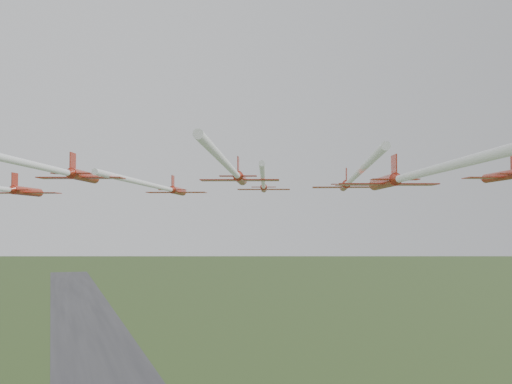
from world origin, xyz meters
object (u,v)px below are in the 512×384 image
object	(u,v)px
jet_row2_left	(165,188)
jet_row4_left	(45,167)
jet_lead	(263,184)
jet_row2_right	(351,180)
jet_row4_right	(438,168)
jet_row3_mid	(235,173)

from	to	relation	value
jet_row2_left	jet_row4_left	distance (m)	34.42
jet_lead	jet_row2_right	xyz separation A→B (m)	(5.25, -17.69, -0.38)
jet_row2_left	jet_row4_right	size ratio (longest dim) A/B	0.66
jet_row4_left	jet_row4_right	size ratio (longest dim) A/B	0.70
jet_row4_left	jet_row4_right	world-z (taller)	jet_row4_left
jet_lead	jet_row4_left	xyz separation A→B (m)	(-29.84, -34.62, -1.02)
jet_lead	jet_row3_mid	world-z (taller)	jet_row3_mid
jet_row3_mid	jet_lead	bearing A→B (deg)	84.16
jet_row2_right	jet_row4_right	world-z (taller)	jet_row2_right
jet_row2_right	jet_row2_left	bearing A→B (deg)	167.74
jet_row2_right	jet_row4_left	world-z (taller)	jet_row2_right
jet_row3_mid	jet_row4_right	distance (m)	28.76
jet_lead	jet_row3_mid	bearing A→B (deg)	-96.98
jet_row2_left	jet_row3_mid	bearing A→B (deg)	-54.78
jet_lead	jet_row4_right	size ratio (longest dim) A/B	0.80
jet_row4_left	jet_row4_right	distance (m)	30.10
jet_row2_right	jet_row4_right	size ratio (longest dim) A/B	0.83
jet_row2_right	jet_row3_mid	xyz separation A→B (m)	(-15.78, -4.22, 0.24)
jet_row2_right	jet_row4_right	bearing A→B (deg)	-83.22
jet_row3_mid	jet_row4_right	world-z (taller)	jet_row3_mid
jet_row2_right	jet_row3_mid	bearing A→B (deg)	-142.38
jet_row2_left	jet_row3_mid	world-z (taller)	jet_row3_mid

